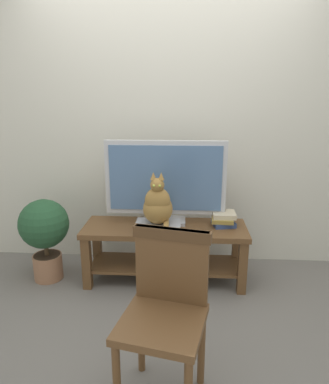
{
  "coord_description": "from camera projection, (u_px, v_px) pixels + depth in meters",
  "views": [
    {
      "loc": [
        0.15,
        -2.18,
        1.57
      ],
      "look_at": [
        -0.01,
        0.5,
        0.8
      ],
      "focal_mm": 32.93,
      "sensor_mm": 36.0,
      "label": 1
    }
  ],
  "objects": [
    {
      "name": "tv",
      "position": [
        166.0,
        180.0,
        2.91
      ],
      "size": [
        1.0,
        0.2,
        0.7
      ],
      "color": "#B7B7BC",
      "rests_on": "tv_stand"
    },
    {
      "name": "back_wall",
      "position": [
        169.0,
        111.0,
        3.15
      ],
      "size": [
        7.0,
        0.12,
        2.8
      ],
      "primitive_type": "cube",
      "color": "beige",
      "rests_on": "ground"
    },
    {
      "name": "tv_stand",
      "position": [
        165.0,
        243.0,
        2.97
      ],
      "size": [
        1.35,
        0.45,
        0.49
      ],
      "color": "brown",
      "rests_on": "ground"
    },
    {
      "name": "media_box",
      "position": [
        158.0,
        226.0,
        2.84
      ],
      "size": [
        0.36,
        0.26,
        0.06
      ],
      "color": "#ADADB2",
      "rests_on": "tv_stand"
    },
    {
      "name": "wooden_chair",
      "position": [
        166.0,
        304.0,
        1.79
      ],
      "size": [
        0.49,
        0.49,
        0.9
      ],
      "color": "brown",
      "rests_on": "ground"
    },
    {
      "name": "ground_plane",
      "position": [
        162.0,
        318.0,
        2.53
      ],
      "size": [
        12.0,
        12.0,
        0.0
      ],
      "primitive_type": "plane",
      "color": "slate"
    },
    {
      "name": "potted_plant",
      "position": [
        45.0,
        231.0,
        2.96
      ],
      "size": [
        0.41,
        0.41,
        0.71
      ],
      "color": "#9E6B4C",
      "rests_on": "ground"
    },
    {
      "name": "cat",
      "position": [
        158.0,
        205.0,
        2.78
      ],
      "size": [
        0.24,
        0.29,
        0.43
      ],
      "color": "olive",
      "rests_on": "media_box"
    },
    {
      "name": "book_stack",
      "position": [
        223.0,
        219.0,
        2.93
      ],
      "size": [
        0.21,
        0.2,
        0.11
      ],
      "color": "#33477A",
      "rests_on": "tv_stand"
    }
  ]
}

